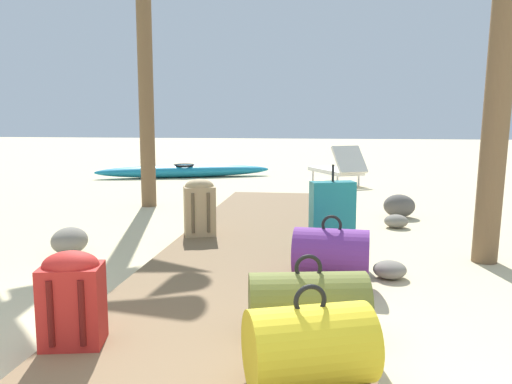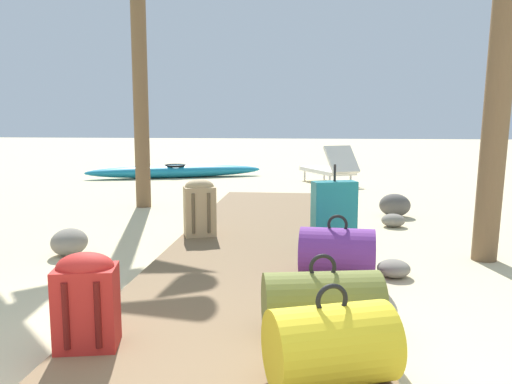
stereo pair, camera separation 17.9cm
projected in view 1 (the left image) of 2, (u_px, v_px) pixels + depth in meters
The scene contains 14 objects.
ground_plane at pixel (253, 269), 4.81m from camera, with size 60.00×60.00×0.00m, color beige.
boardwalk at pixel (262, 245), 5.52m from camera, with size 1.84×7.28×0.08m, color brown.
duffel_bag_yellow at pixel (309, 346), 2.54m from camera, with size 0.69×0.57×0.50m.
backpack_tan at pixel (200, 206), 5.78m from camera, with size 0.40×0.35×0.62m.
backpack_red at pixel (72, 296), 2.98m from camera, with size 0.38×0.32×0.54m.
duffel_bag_purple at pixel (331, 253), 4.26m from camera, with size 0.62×0.44×0.51m.
duffel_bag_olive at pixel (308, 304), 3.13m from camera, with size 0.75×0.50×0.49m.
suitcase_teal at pixel (332, 216), 5.16m from camera, with size 0.46×0.30×0.83m.
lounge_chair at pixel (338, 168), 10.89m from camera, with size 1.23×1.63×0.80m.
kayak at pixel (184, 171), 12.15m from camera, with size 3.95×1.87×0.30m.
rock_right_mid at pixel (399, 206), 7.28m from camera, with size 0.42×0.36×0.32m, color #5B5651.
rock_right_far at pixel (390, 270), 4.52m from camera, with size 0.28×0.29×0.15m, color gray.
rock_left_far at pixel (70, 241), 5.33m from camera, with size 0.41×0.35×0.27m, color gray.
rock_right_near at pixel (396, 221), 6.59m from camera, with size 0.29×0.27×0.16m, color gray.
Camera 1 is at (0.65, -1.70, 1.36)m, focal length 37.19 mm.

